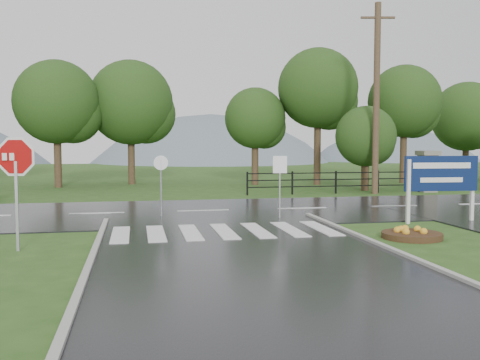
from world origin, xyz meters
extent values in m
plane|color=#294C19|center=(0.00, 0.00, 0.00)|extent=(120.00, 120.00, 0.00)
cube|color=black|center=(0.00, 10.00, 0.00)|extent=(90.00, 8.00, 0.04)
cube|color=silver|center=(-3.00, 5.00, 0.06)|extent=(0.50, 2.80, 0.02)
cube|color=silver|center=(-2.00, 5.00, 0.06)|extent=(0.50, 2.80, 0.02)
cube|color=silver|center=(-1.00, 5.00, 0.06)|extent=(0.50, 2.80, 0.02)
cube|color=silver|center=(0.00, 5.00, 0.06)|extent=(0.50, 2.80, 0.02)
cube|color=silver|center=(1.00, 5.00, 0.06)|extent=(0.50, 2.80, 0.02)
cube|color=silver|center=(2.00, 5.00, 0.06)|extent=(0.50, 2.80, 0.02)
cube|color=silver|center=(3.00, 5.00, 0.06)|extent=(0.50, 2.80, 0.02)
cube|color=gray|center=(13.00, 16.00, 1.00)|extent=(0.80, 0.80, 2.00)
cube|color=#6B6659|center=(13.00, 16.00, 2.12)|extent=(1.00, 1.00, 0.24)
cube|color=black|center=(7.75, 16.00, 0.40)|extent=(9.50, 0.05, 0.05)
cube|color=black|center=(7.75, 16.00, 0.75)|extent=(9.50, 0.05, 0.05)
cube|color=black|center=(7.75, 16.00, 1.10)|extent=(9.50, 0.05, 0.05)
cube|color=black|center=(3.00, 16.00, 0.60)|extent=(0.08, 0.08, 1.20)
cube|color=black|center=(12.50, 16.00, 0.60)|extent=(0.08, 0.08, 1.20)
sphere|color=slate|center=(8.00, 65.00, -17.28)|extent=(48.00, 48.00, 48.00)
sphere|color=slate|center=(36.00, 65.00, -12.96)|extent=(36.00, 36.00, 36.00)
cube|color=#939399|center=(-5.43, 3.41, 1.11)|extent=(0.07, 0.07, 2.22)
cylinder|color=white|center=(-5.43, 3.42, 2.33)|extent=(1.30, 0.34, 1.33)
cylinder|color=#A80B0C|center=(-5.43, 3.41, 2.33)|extent=(1.13, 0.31, 1.16)
cube|color=silver|center=(6.26, 5.66, 1.07)|extent=(0.11, 0.11, 2.13)
cube|color=silver|center=(8.60, 5.66, 1.07)|extent=(0.11, 0.11, 2.13)
cube|color=#0B1947|center=(7.43, 5.66, 1.65)|extent=(2.56, 0.23, 1.17)
cube|color=white|center=(7.43, 5.63, 1.92)|extent=(2.02, 0.14, 0.19)
cube|color=white|center=(7.43, 5.63, 1.44)|extent=(1.49, 0.11, 0.16)
cylinder|color=#332111|center=(5.01, 3.14, 0.08)|extent=(1.66, 1.66, 0.17)
cube|color=#939399|center=(2.38, 7.52, 1.04)|extent=(0.04, 0.04, 2.08)
cube|color=white|center=(2.38, 7.50, 1.91)|extent=(0.49, 0.07, 0.60)
cylinder|color=#939399|center=(-1.67, 8.70, 1.03)|extent=(0.06, 0.06, 2.06)
cylinder|color=white|center=(-1.67, 8.68, 1.96)|extent=(0.52, 0.07, 0.52)
cylinder|color=#473523|center=(9.71, 15.50, 4.91)|extent=(0.33, 0.33, 9.83)
cube|color=brown|center=(9.71, 15.50, 9.06)|extent=(1.74, 0.44, 0.11)
cylinder|color=#3D2B1C|center=(10.05, 17.50, 1.26)|extent=(0.41, 0.41, 2.53)
sphere|color=#1C3B12|center=(10.05, 17.50, 3.03)|extent=(3.37, 3.37, 3.37)
camera|label=1|loc=(-2.54, -10.45, 2.67)|focal=40.00mm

